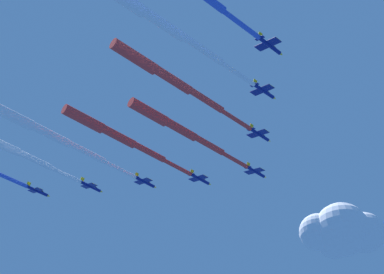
{
  "coord_description": "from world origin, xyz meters",
  "views": [
    {
      "loc": [
        1.23,
        150.6,
        67.38
      ],
      "look_at": [
        0.0,
        0.0,
        197.99
      ],
      "focal_mm": 55.97,
      "sensor_mm": 36.0,
      "label": 1
    }
  ],
  "objects_px": {
    "jet_starboard_inner": "(170,78)",
    "jet_port_mid": "(47,133)",
    "jet_lead": "(178,128)",
    "jet_starboard_mid": "(160,22)",
    "jet_port_inner": "(116,135)"
  },
  "relations": [
    {
      "from": "jet_starboard_inner",
      "to": "jet_port_mid",
      "type": "xyz_separation_m",
      "value": [
        41.03,
        -24.37,
        -0.93
      ]
    },
    {
      "from": "jet_lead",
      "to": "jet_port_mid",
      "type": "distance_m",
      "value": 43.51
    },
    {
      "from": "jet_lead",
      "to": "jet_starboard_mid",
      "type": "height_order",
      "value": "jet_starboard_mid"
    },
    {
      "from": "jet_lead",
      "to": "jet_port_inner",
      "type": "relative_size",
      "value": 0.98
    },
    {
      "from": "jet_port_mid",
      "to": "jet_lead",
      "type": "bearing_deg",
      "value": 177.6
    },
    {
      "from": "jet_lead",
      "to": "jet_starboard_mid",
      "type": "distance_m",
      "value": 43.65
    },
    {
      "from": "jet_starboard_mid",
      "to": "jet_port_mid",
      "type": "bearing_deg",
      "value": -49.31
    },
    {
      "from": "jet_lead",
      "to": "jet_starboard_mid",
      "type": "bearing_deg",
      "value": 84.01
    },
    {
      "from": "jet_starboard_inner",
      "to": "jet_starboard_mid",
      "type": "bearing_deg",
      "value": 84.19
    },
    {
      "from": "jet_lead",
      "to": "jet_port_inner",
      "type": "distance_m",
      "value": 20.86
    },
    {
      "from": "jet_port_mid",
      "to": "jet_starboard_mid",
      "type": "bearing_deg",
      "value": 130.69
    },
    {
      "from": "jet_lead",
      "to": "jet_starboard_mid",
      "type": "relative_size",
      "value": 0.9
    },
    {
      "from": "jet_lead",
      "to": "jet_starboard_inner",
      "type": "relative_size",
      "value": 0.94
    },
    {
      "from": "jet_port_mid",
      "to": "jet_starboard_mid",
      "type": "xyz_separation_m",
      "value": [
        -38.9,
        45.24,
        1.09
      ]
    },
    {
      "from": "jet_lead",
      "to": "jet_port_mid",
      "type": "bearing_deg",
      "value": -2.4
    }
  ]
}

